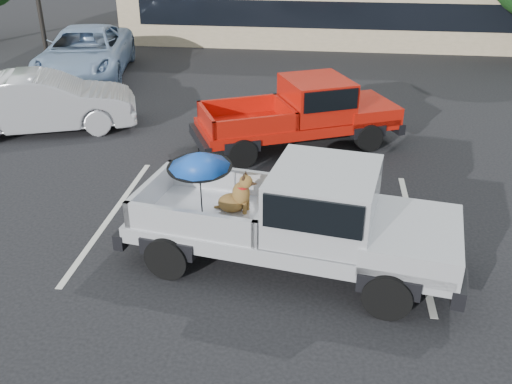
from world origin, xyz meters
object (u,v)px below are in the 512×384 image
Objects in this scene: silver_pickup at (308,214)px; red_pickup at (310,110)px; silver_sedan at (45,102)px; blue_suv at (86,53)px.

silver_pickup is 5.69m from red_pickup.
red_pickup is (-0.19, 5.69, -0.10)m from silver_pickup.
silver_pickup reaches higher than silver_sedan.
silver_sedan is at bearing 154.03° from red_pickup.
red_pickup reaches higher than silver_sedan.
blue_suv reaches higher than silver_sedan.
silver_pickup is 0.96× the size of blue_suv.
silver_sedan is at bearing -90.63° from blue_suv.
red_pickup is 1.14× the size of silver_sedan.
red_pickup reaches higher than blue_suv.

